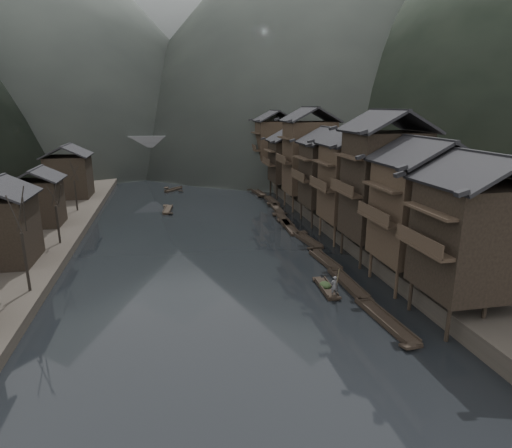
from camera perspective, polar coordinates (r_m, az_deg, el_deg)
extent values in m
plane|color=black|center=(37.55, -4.21, -9.53)|extent=(300.00, 300.00, 0.00)
cube|color=#2D2823|center=(84.84, 16.17, 4.78)|extent=(40.00, 200.00, 1.80)
cylinder|color=black|center=(33.10, 24.23, -12.10)|extent=(0.30, 0.30, 2.90)
cylinder|color=black|center=(36.64, 19.89, -8.91)|extent=(0.30, 0.30, 2.90)
cylinder|color=black|center=(34.70, 28.00, -11.28)|extent=(0.30, 0.30, 2.90)
cylinder|color=black|center=(38.09, 23.47, -8.34)|extent=(0.30, 0.30, 2.90)
cube|color=black|center=(34.78, 27.09, -1.72)|extent=(7.00, 6.00, 7.98)
cube|color=#30241A|center=(32.59, 21.48, -2.89)|extent=(1.20, 5.70, 0.25)
cylinder|color=#30241A|center=(38.36, 18.20, -7.63)|extent=(0.30, 0.30, 2.90)
cylinder|color=#30241A|center=(42.26, 15.03, -5.20)|extent=(0.30, 0.30, 2.90)
cylinder|color=#30241A|center=(39.75, 21.68, -7.15)|extent=(0.30, 0.30, 2.90)
cylinder|color=#30241A|center=(43.52, 18.29, -4.85)|extent=(0.30, 0.30, 2.90)
cube|color=#30241A|center=(40.18, 21.05, 1.50)|extent=(7.00, 6.00, 8.50)
cube|color=#30241A|center=(38.30, 15.93, 0.64)|extent=(1.20, 5.70, 0.25)
cylinder|color=black|center=(44.11, 13.77, -4.23)|extent=(0.30, 0.30, 2.90)
cylinder|color=black|center=(48.24, 11.38, -2.36)|extent=(0.30, 0.30, 2.90)
cylinder|color=black|center=(45.32, 16.93, -3.92)|extent=(0.30, 0.30, 2.90)
cylinder|color=black|center=(49.35, 14.33, -2.13)|extent=(0.30, 0.30, 2.90)
cube|color=black|center=(45.86, 16.57, 4.97)|extent=(7.00, 6.00, 10.73)
cube|color=#30241A|center=(44.23, 11.92, 4.20)|extent=(1.20, 5.70, 0.25)
cylinder|color=#30241A|center=(50.17, 10.42, -1.61)|extent=(0.30, 0.30, 2.90)
cylinder|color=#30241A|center=(54.46, 8.56, -0.15)|extent=(0.30, 0.30, 2.90)
cylinder|color=#30241A|center=(51.24, 13.27, -1.41)|extent=(0.30, 0.30, 2.90)
cylinder|color=#30241A|center=(55.45, 11.23, 0.01)|extent=(0.30, 0.30, 2.90)
cube|color=#30241A|center=(52.20, 12.92, 5.38)|extent=(7.00, 6.00, 8.82)
cube|color=#30241A|center=(50.77, 8.76, 4.80)|extent=(1.20, 5.70, 0.25)
cylinder|color=black|center=(57.37, 7.48, 0.70)|extent=(0.30, 0.30, 2.90)
cylinder|color=black|center=(61.78, 6.04, 1.82)|extent=(0.30, 0.30, 2.90)
cylinder|color=black|center=(58.31, 10.03, 0.84)|extent=(0.30, 0.30, 2.90)
cylinder|color=black|center=(62.65, 8.44, 1.93)|extent=(0.30, 0.30, 2.90)
cube|color=black|center=(59.52, 9.75, 6.50)|extent=(7.00, 6.00, 8.28)
cube|color=#30241A|center=(58.26, 6.04, 6.04)|extent=(1.20, 5.70, 0.25)
cylinder|color=#30241A|center=(65.68, 4.95, 2.68)|extent=(0.30, 0.30, 2.90)
cylinder|color=#30241A|center=(70.19, 3.84, 3.54)|extent=(0.30, 0.30, 2.90)
cylinder|color=#30241A|center=(66.51, 7.22, 2.78)|extent=(0.30, 0.30, 2.90)
cylinder|color=#30241A|center=(70.96, 5.99, 3.62)|extent=(0.30, 0.30, 2.90)
cube|color=#30241A|center=(67.72, 7.05, 8.80)|extent=(7.00, 6.00, 10.87)
cube|color=#30241A|center=(66.63, 3.73, 8.30)|extent=(1.20, 5.70, 0.25)
cylinder|color=black|center=(75.11, 2.79, 4.36)|extent=(0.30, 0.30, 2.90)
cylinder|color=black|center=(79.68, 1.94, 5.02)|extent=(0.30, 0.30, 2.90)
cylinder|color=black|center=(75.83, 4.81, 4.43)|extent=(0.30, 0.30, 2.90)
cylinder|color=black|center=(80.36, 3.86, 5.08)|extent=(0.30, 0.30, 2.90)
cube|color=black|center=(77.42, 4.65, 8.31)|extent=(7.00, 6.00, 7.14)
cube|color=#30241A|center=(76.46, 1.73, 8.00)|extent=(1.20, 5.70, 0.25)
cylinder|color=#30241A|center=(86.59, 0.83, 5.88)|extent=(0.30, 0.30, 2.90)
cylinder|color=#30241A|center=(91.22, 0.18, 6.38)|extent=(0.30, 0.30, 2.90)
cylinder|color=#30241A|center=(87.22, 2.60, 5.93)|extent=(0.30, 0.30, 2.90)
cylinder|color=#30241A|center=(91.81, 1.87, 6.43)|extent=(0.30, 0.30, 2.90)
cube|color=#30241A|center=(88.78, 2.49, 10.25)|extent=(7.00, 6.00, 10.12)
cube|color=#30241A|center=(87.95, -0.08, 9.88)|extent=(1.20, 5.70, 0.25)
cube|color=black|center=(61.18, -26.87, 2.76)|extent=(5.00, 5.00, 5.80)
cube|color=black|center=(78.32, -23.63, 5.99)|extent=(6.50, 6.50, 6.80)
cylinder|color=black|center=(40.18, -29.67, -4.21)|extent=(0.24, 0.24, 5.02)
cylinder|color=black|center=(52.42, -25.39, 0.17)|extent=(0.24, 0.24, 4.26)
cylinder|color=black|center=(67.59, -22.37, 3.75)|extent=(0.24, 0.24, 4.41)
cube|color=black|center=(34.61, 16.87, -12.24)|extent=(1.62, 7.70, 0.30)
cube|color=black|center=(34.53, 16.90, -11.97)|extent=(1.66, 7.56, 0.10)
cube|color=black|center=(37.55, 14.59, -9.54)|extent=(1.00, 1.00, 0.37)
cube|color=black|center=(31.69, 19.67, -14.96)|extent=(1.00, 1.00, 0.37)
cube|color=black|center=(40.20, 12.17, -7.87)|extent=(1.21, 7.12, 0.30)
cube|color=black|center=(40.13, 12.18, -7.63)|extent=(1.26, 6.98, 0.10)
cube|color=black|center=(43.06, 10.44, -5.95)|extent=(0.95, 0.89, 0.35)
cube|color=black|center=(37.32, 14.20, -9.67)|extent=(0.95, 0.89, 0.35)
cube|color=black|center=(45.53, 9.19, -4.87)|extent=(1.60, 6.04, 0.30)
cube|color=black|center=(45.47, 9.20, -4.66)|extent=(1.64, 5.93, 0.10)
cube|color=black|center=(48.08, 8.27, -3.54)|extent=(0.99, 0.81, 0.33)
cube|color=black|center=(42.92, 10.23, -6.02)|extent=(0.99, 0.81, 0.33)
cube|color=black|center=(51.93, 6.85, -2.19)|extent=(1.96, 6.41, 0.30)
cube|color=black|center=(51.88, 6.86, -2.00)|extent=(2.00, 6.29, 0.10)
cube|color=black|center=(54.74, 6.29, -1.09)|extent=(1.03, 0.90, 0.33)
cube|color=black|center=(49.06, 7.48, -3.11)|extent=(1.03, 0.90, 0.33)
cube|color=black|center=(57.33, 4.45, -0.41)|extent=(1.57, 7.46, 0.30)
cube|color=black|center=(57.28, 4.45, -0.24)|extent=(1.62, 7.31, 0.10)
cube|color=black|center=(60.53, 3.33, 0.61)|extent=(0.99, 0.96, 0.36)
cube|color=black|center=(54.10, 5.71, -1.27)|extent=(0.99, 0.96, 0.36)
cube|color=black|center=(60.87, 3.63, 0.55)|extent=(1.70, 6.61, 0.30)
cube|color=black|center=(60.82, 3.64, 0.72)|extent=(1.74, 6.49, 0.10)
cube|color=black|center=(63.69, 2.65, 1.38)|extent=(1.01, 0.89, 0.34)
cube|color=black|center=(58.01, 4.72, -0.08)|extent=(1.01, 0.89, 0.34)
cube|color=black|center=(67.44, 2.76, 2.06)|extent=(1.63, 7.21, 0.30)
cube|color=black|center=(67.40, 2.76, 2.21)|extent=(1.67, 7.07, 0.10)
cube|color=black|center=(70.58, 1.88, 2.80)|extent=(1.00, 0.94, 0.35)
cube|color=black|center=(64.26, 3.73, 1.49)|extent=(1.00, 0.94, 0.35)
cube|color=black|center=(72.73, 2.12, 3.07)|extent=(1.28, 6.55, 0.30)
cube|color=black|center=(72.69, 2.12, 3.20)|extent=(1.33, 6.42, 0.10)
cube|color=black|center=(75.69, 1.62, 3.68)|extent=(0.96, 0.83, 0.34)
cube|color=black|center=(69.71, 2.66, 2.63)|extent=(0.96, 0.83, 0.34)
cube|color=black|center=(79.57, 0.32, 4.17)|extent=(1.71, 6.44, 0.30)
cube|color=black|center=(79.53, 0.32, 4.30)|extent=(1.75, 6.32, 0.10)
cube|color=black|center=(82.52, 0.08, 4.68)|extent=(1.01, 0.87, 0.33)
cube|color=black|center=(76.57, 0.57, 3.82)|extent=(1.01, 0.87, 0.33)
cube|color=black|center=(85.76, -1.02, 5.00)|extent=(2.00, 7.41, 0.30)
cube|color=black|center=(85.73, -1.02, 5.12)|extent=(2.04, 7.27, 0.10)
cube|color=black|center=(89.19, -1.16, 5.50)|extent=(1.04, 1.01, 0.36)
cube|color=black|center=(82.28, -0.87, 4.65)|extent=(1.04, 1.01, 0.36)
cube|color=black|center=(90.23, -0.97, 5.53)|extent=(1.17, 6.20, 0.30)
cube|color=black|center=(90.20, -0.97, 5.64)|extent=(1.22, 6.08, 0.10)
cube|color=black|center=(93.09, -1.29, 5.93)|extent=(0.94, 0.77, 0.33)
cube|color=black|center=(87.33, -0.63, 5.29)|extent=(0.94, 0.77, 0.33)
cube|color=black|center=(97.54, -1.45, 6.29)|extent=(1.63, 6.49, 0.30)
cube|color=black|center=(97.51, -1.46, 6.39)|extent=(1.68, 6.36, 0.10)
cube|color=black|center=(100.55, -1.62, 6.65)|extent=(1.00, 0.87, 0.34)
cube|color=black|center=(94.49, -1.28, 6.07)|extent=(1.00, 0.87, 0.34)
cube|color=black|center=(68.04, -11.68, 1.87)|extent=(1.62, 5.41, 0.30)
cube|color=black|center=(68.00, -11.69, 2.02)|extent=(1.66, 5.31, 0.10)
cube|color=black|center=(70.49, -11.94, 2.45)|extent=(0.92, 0.76, 0.31)
cube|color=black|center=(65.54, -11.41, 1.49)|extent=(0.92, 0.76, 0.31)
cube|color=black|center=(84.28, -10.95, 4.53)|extent=(3.58, 4.32, 0.30)
cube|color=black|center=(84.25, -10.96, 4.65)|extent=(3.56, 4.28, 0.10)
cube|color=black|center=(86.01, -11.87, 4.80)|extent=(1.03, 0.98, 0.29)
cube|color=black|center=(82.52, -10.00, 4.44)|extent=(1.03, 0.98, 0.29)
cube|color=black|center=(98.56, -5.38, 6.32)|extent=(3.50, 4.88, 0.30)
cube|color=black|center=(98.53, -5.39, 6.43)|extent=(3.49, 4.82, 0.10)
cube|color=black|center=(100.73, -4.80, 6.62)|extent=(1.06, 0.98, 0.30)
cube|color=black|center=(96.35, -6.00, 6.18)|extent=(1.06, 0.98, 0.30)
cube|color=#4C4C4F|center=(106.20, -9.47, 10.68)|extent=(40.00, 6.00, 1.60)
cube|color=#4C4C4F|center=(103.41, -9.43, 11.28)|extent=(40.00, 0.50, 1.00)
cube|color=#4C4C4F|center=(108.79, -9.56, 11.48)|extent=(40.00, 0.50, 1.00)
cube|color=#4C4C4F|center=(106.97, -16.95, 8.10)|extent=(3.20, 6.00, 6.40)
cube|color=#4C4C4F|center=(106.52, -11.81, 8.42)|extent=(3.20, 6.00, 6.40)
cube|color=#4C4C4F|center=(106.87, -6.93, 8.65)|extent=(3.20, 6.00, 6.40)
cube|color=#4C4C4F|center=(108.05, -1.85, 8.83)|extent=(3.20, 6.00, 6.40)
cone|color=black|center=(124.34, 30.85, 22.93)|extent=(140.00, 140.00, 72.27)
cone|color=#474F49|center=(177.45, 9.09, 26.56)|extent=(195.00, 195.00, 100.37)
cone|color=#474F49|center=(177.30, -28.93, 23.29)|extent=(168.00, 168.00, 90.22)
cone|color=gray|center=(247.41, -11.55, 25.13)|extent=(320.00, 320.00, 116.17)
cube|color=black|center=(38.94, 9.33, -8.51)|extent=(1.17, 4.36, 0.30)
cube|color=black|center=(38.86, 9.34, -8.27)|extent=(1.21, 4.28, 0.10)
cube|color=black|center=(40.62, 8.16, -7.20)|extent=(0.83, 0.59, 0.28)
cube|color=black|center=(37.18, 10.63, -9.55)|extent=(0.83, 0.59, 0.28)
ellipsoid|color=black|center=(38.88, 9.24, -7.59)|extent=(1.03, 1.35, 0.62)
imported|color=#505052|center=(37.10, 10.43, -7.82)|extent=(0.72, 0.53, 1.81)
cylinder|color=#8C7A51|center=(36.23, 10.93, -3.99)|extent=(0.56, 1.86, 3.40)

